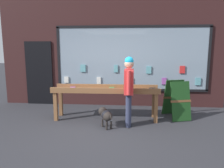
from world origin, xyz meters
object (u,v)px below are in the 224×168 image
at_px(person_browsing, 129,86).
at_px(sandwich_board_sign, 177,99).
at_px(small_dog, 106,115).
at_px(display_table_main, 106,92).

bearing_deg(person_browsing, sandwich_board_sign, -59.77).
distance_m(person_browsing, sandwich_board_sign, 1.57).
distance_m(person_browsing, small_dog, 0.89).
distance_m(display_table_main, sandwich_board_sign, 1.94).
xyz_separation_m(person_browsing, sandwich_board_sign, (1.29, 0.75, -0.48)).
bearing_deg(sandwich_board_sign, display_table_main, 172.24).
distance_m(display_table_main, person_browsing, 0.82).
bearing_deg(small_dog, person_browsing, -106.36).
distance_m(display_table_main, small_dog, 0.76).
relative_size(display_table_main, small_dog, 5.31).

